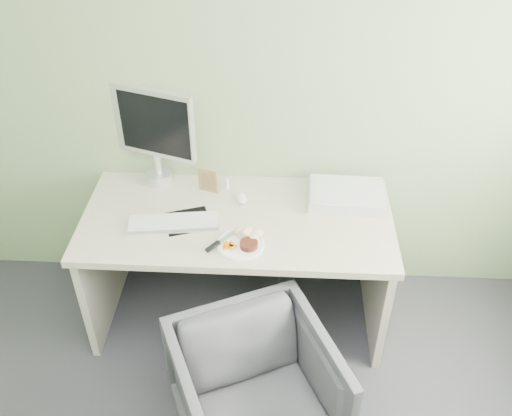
# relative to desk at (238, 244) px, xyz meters

# --- Properties ---
(wall_back) EXTENTS (3.50, 0.00, 3.50)m
(wall_back) POSITION_rel_desk_xyz_m (0.00, 0.38, 0.80)
(wall_back) COLOR gray
(wall_back) RESTS_ON floor
(desk) EXTENTS (1.60, 0.75, 0.73)m
(desk) POSITION_rel_desk_xyz_m (0.00, 0.00, 0.00)
(desk) COLOR beige
(desk) RESTS_ON floor
(plate) EXTENTS (0.23, 0.23, 0.01)m
(plate) POSITION_rel_desk_xyz_m (0.03, -0.21, 0.19)
(plate) COLOR white
(plate) RESTS_ON desk
(steak) EXTENTS (0.11, 0.11, 0.03)m
(steak) POSITION_rel_desk_xyz_m (0.08, -0.23, 0.21)
(steak) COLOR black
(steak) RESTS_ON plate
(potato_pile) EXTENTS (0.12, 0.10, 0.06)m
(potato_pile) POSITION_rel_desk_xyz_m (0.07, -0.16, 0.22)
(potato_pile) COLOR tan
(potato_pile) RESTS_ON plate
(carrot_heap) EXTENTS (0.06, 0.06, 0.03)m
(carrot_heap) POSITION_rel_desk_xyz_m (-0.02, -0.24, 0.21)
(carrot_heap) COLOR orange
(carrot_heap) RESTS_ON plate
(steak_knife) EXTENTS (0.15, 0.19, 0.02)m
(steak_knife) POSITION_rel_desk_xyz_m (-0.07, -0.23, 0.21)
(steak_knife) COLOR silver
(steak_knife) RESTS_ON plate
(mousepad) EXTENTS (0.27, 0.26, 0.00)m
(mousepad) POSITION_rel_desk_xyz_m (-0.25, -0.04, 0.18)
(mousepad) COLOR black
(mousepad) RESTS_ON desk
(keyboard) EXTENTS (0.46, 0.19, 0.02)m
(keyboard) POSITION_rel_desk_xyz_m (-0.31, -0.08, 0.20)
(keyboard) COLOR white
(keyboard) RESTS_ON desk
(computer_mouse) EXTENTS (0.07, 0.11, 0.03)m
(computer_mouse) POSITION_rel_desk_xyz_m (0.01, 0.14, 0.20)
(computer_mouse) COLOR white
(computer_mouse) RESTS_ON desk
(photo_frame) EXTENTS (0.11, 0.05, 0.14)m
(photo_frame) POSITION_rel_desk_xyz_m (-0.17, 0.22, 0.25)
(photo_frame) COLOR olive
(photo_frame) RESTS_ON desk
(eyedrop_bottle) EXTENTS (0.02, 0.02, 0.07)m
(eyedrop_bottle) POSITION_rel_desk_xyz_m (-0.07, 0.25, 0.22)
(eyedrop_bottle) COLOR white
(eyedrop_bottle) RESTS_ON desk
(scanner) EXTENTS (0.41, 0.28, 0.06)m
(scanner) POSITION_rel_desk_xyz_m (0.57, 0.18, 0.21)
(scanner) COLOR silver
(scanner) RESTS_ON desk
(monitor) EXTENTS (0.45, 0.19, 0.55)m
(monitor) POSITION_rel_desk_xyz_m (-0.45, 0.31, 0.49)
(monitor) COLOR silver
(monitor) RESTS_ON desk
(desk_chair) EXTENTS (0.90, 0.91, 0.63)m
(desk_chair) POSITION_rel_desk_xyz_m (0.14, -0.75, -0.23)
(desk_chair) COLOR #3A3A3F
(desk_chair) RESTS_ON floor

